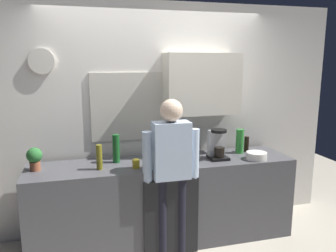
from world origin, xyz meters
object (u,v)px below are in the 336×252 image
Objects in this scene: bottle_clear_soda at (240,141)px; potted_plant at (34,157)px; mixing_bowl at (257,156)px; cup_yellow_cup at (136,164)px; bottle_red_vinegar at (180,156)px; bottle_olive_oil at (99,157)px; person_at_sink at (171,165)px; bottle_dark_sauce at (246,144)px; bottle_green_wine at (116,149)px; coffee_maker at (217,145)px.

bottle_clear_soda is 2.22m from potted_plant.
cup_yellow_cup is at bearing 177.92° from mixing_bowl.
bottle_clear_soda reaches higher than bottle_red_vinegar.
person_at_sink reaches higher than bottle_olive_oil.
potted_plant reaches higher than mixing_bowl.
bottle_dark_sauce is at bearing 7.51° from bottle_olive_oil.
person_at_sink is (-1.04, -0.44, -0.04)m from bottle_dark_sauce.
bottle_dark_sauce is 0.78× the size of potted_plant.
bottle_red_vinegar is at bearing -178.15° from mixing_bowl.
potted_plant is (-0.80, -0.06, -0.02)m from bottle_green_wine.
coffee_maker is 0.37m from bottle_clear_soda.
cup_yellow_cup is 0.37× the size of potted_plant.
mixing_bowl is at bearing -20.11° from coffee_maker.
bottle_green_wine reaches higher than bottle_red_vinegar.
coffee_maker is 1.27m from bottle_olive_oil.
bottle_olive_oil is at bearing -177.70° from coffee_maker.
coffee_maker reaches higher than cup_yellow_cup.
person_at_sink is at bearing -14.71° from potted_plant.
bottle_red_vinegar is (-0.82, -0.32, -0.03)m from bottle_clear_soda.
bottle_clear_soda reaches higher than bottle_dark_sauce.
bottle_green_wine is (-1.09, 0.14, 0.00)m from coffee_maker.
cup_yellow_cup reaches higher than mixing_bowl.
coffee_maker is 0.44m from mixing_bowl.
bottle_green_wine is 0.64m from person_at_sink.
bottle_green_wine is 1.36× the size of bottle_red_vinegar.
coffee_maker is 1.50× the size of mixing_bowl.
bottle_dark_sauce is (0.45, 0.18, -0.06)m from coffee_maker.
bottle_dark_sauce is at bearing 2.39° from potted_plant.
person_at_sink is at bearing -156.84° from bottle_clear_soda.
coffee_maker is at bearing 35.50° from person_at_sink.
bottle_red_vinegar is 0.45m from cup_yellow_cup.
bottle_green_wine is at bearing 125.12° from cup_yellow_cup.
bottle_green_wine reaches higher than bottle_olive_oil.
person_at_sink is (0.49, -0.40, -0.10)m from bottle_green_wine.
bottle_olive_oil is 0.37m from cup_yellow_cup.
bottle_olive_oil is at bearing -172.49° from bottle_dark_sauce.
bottle_dark_sauce is 0.82× the size of bottle_red_vinegar.
bottle_red_vinegar is at bearing -10.22° from potted_plant.
bottle_olive_oil is at bearing 174.87° from person_at_sink.
bottle_clear_soda is 0.17× the size of person_at_sink.
mixing_bowl is (-0.05, -0.32, -0.05)m from bottle_dark_sauce.
bottle_red_vinegar is at bearing -158.97° from bottle_clear_soda.
coffee_maker is 1.18× the size of bottle_clear_soda.
bottle_olive_oil is (-0.19, -0.19, -0.02)m from bottle_green_wine.
bottle_green_wine is at bearing 169.06° from mixing_bowl.
bottle_dark_sauce is 0.99m from bottle_red_vinegar.
bottle_clear_soda is 3.29× the size of cup_yellow_cup.
coffee_maker reaches higher than bottle_clear_soda.
mixing_bowl is at bearing -98.50° from bottle_dark_sauce.
bottle_dark_sauce is 1.53m from bottle_green_wine.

